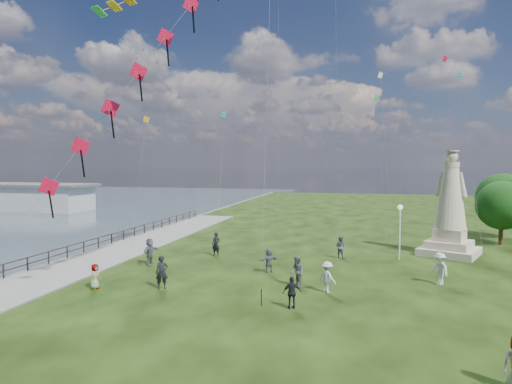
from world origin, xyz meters
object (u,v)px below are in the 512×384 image
(person_0, at_px, (162,272))
(person_7, at_px, (340,247))
(person_8, at_px, (440,269))
(pier_pavilion, at_px, (10,196))
(statue, at_px, (450,216))
(person_5, at_px, (150,251))
(person_6, at_px, (216,244))
(person_2, at_px, (327,277))
(person_10, at_px, (95,276))
(person_11, at_px, (269,261))
(lamppost, at_px, (400,220))
(person_3, at_px, (292,293))
(person_1, at_px, (297,272))

(person_0, relative_size, person_7, 1.13)
(person_7, relative_size, person_8, 0.89)
(person_0, bearing_deg, pier_pavilion, 111.62)
(statue, relative_size, person_8, 4.31)
(person_5, bearing_deg, person_6, -36.73)
(person_5, bearing_deg, person_2, -99.26)
(person_7, height_order, person_10, person_7)
(person_10, bearing_deg, person_11, -45.07)
(person_0, relative_size, person_8, 1.00)
(person_7, bearing_deg, statue, -139.89)
(person_6, bearing_deg, lamppost, 16.58)
(pier_pavilion, distance_m, person_3, 66.68)
(person_1, bearing_deg, person_11, -177.45)
(person_7, xyz_separation_m, person_8, (6.14, -5.99, 0.11))
(person_1, xyz_separation_m, person_3, (0.29, -3.83, -0.10))
(pier_pavilion, relative_size, person_10, 20.34)
(person_8, bearing_deg, person_3, -83.08)
(person_6, relative_size, person_7, 1.08)
(person_7, xyz_separation_m, person_11, (-4.44, -5.67, -0.05))
(statue, relative_size, person_0, 4.29)
(person_1, distance_m, person_6, 10.19)
(person_3, height_order, person_6, person_6)
(lamppost, height_order, person_10, lamppost)
(person_5, relative_size, person_11, 1.18)
(pier_pavilion, bearing_deg, person_7, -25.48)
(statue, height_order, person_7, statue)
(pier_pavilion, distance_m, person_11, 60.78)
(pier_pavilion, relative_size, person_2, 17.05)
(pier_pavilion, relative_size, lamppost, 7.15)
(person_11, bearing_deg, person_10, -14.28)
(person_7, bearing_deg, lamppost, -155.62)
(person_0, bearing_deg, person_6, 59.72)
(lamppost, bearing_deg, person_3, -115.93)
(person_10, distance_m, person_11, 10.86)
(person_5, xyz_separation_m, person_10, (-0.21, -6.28, -0.22))
(person_6, xyz_separation_m, person_8, (15.70, -4.43, 0.03))
(pier_pavilion, bearing_deg, lamppost, -23.54)
(person_5, distance_m, person_6, 5.34)
(person_10, bearing_deg, person_7, -37.86)
(person_0, distance_m, person_1, 7.90)
(statue, distance_m, person_6, 18.70)
(person_6, height_order, person_10, person_6)
(pier_pavilion, distance_m, lamppost, 65.76)
(statue, bearing_deg, person_3, -99.44)
(lamppost, distance_m, person_2, 10.89)
(pier_pavilion, relative_size, person_6, 16.09)
(person_6, relative_size, person_11, 1.15)
(person_0, relative_size, person_11, 1.19)
(person_3, xyz_separation_m, person_6, (-7.73, 10.79, 0.12))
(person_1, height_order, person_8, person_8)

